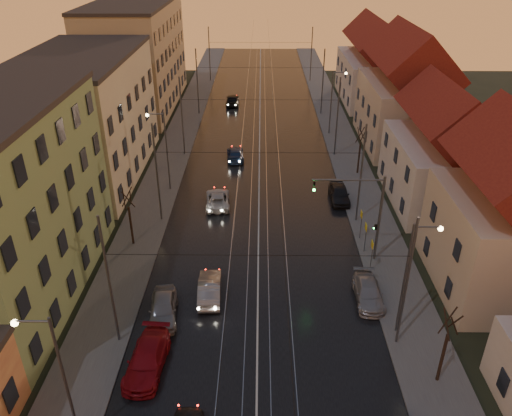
{
  "coord_description": "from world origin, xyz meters",
  "views": [
    {
      "loc": [
        0.15,
        -14.17,
        22.23
      ],
      "look_at": [
        -0.21,
        21.01,
        2.93
      ],
      "focal_mm": 35.0,
      "sensor_mm": 36.0,
      "label": 1
    }
  ],
  "objects_px": {
    "traffic_light_mast": "(367,208)",
    "driving_car_3": "(235,154)",
    "driving_car_4": "(233,100)",
    "parked_left_2": "(147,359)",
    "street_lamp_1": "(411,269)",
    "parked_right_2": "(339,194)",
    "parked_left_3": "(163,308)",
    "driving_car_1": "(210,288)",
    "parked_right_1": "(368,292)",
    "street_lamp_0": "(56,371)",
    "driving_car_2": "(218,199)",
    "street_lamp_3": "(334,96)",
    "street_lamp_2": "(163,144)"
  },
  "relations": [
    {
      "from": "traffic_light_mast",
      "to": "parked_right_1",
      "type": "bearing_deg",
      "value": -94.67
    },
    {
      "from": "parked_left_3",
      "to": "parked_right_2",
      "type": "relative_size",
      "value": 1.01
    },
    {
      "from": "street_lamp_1",
      "to": "driving_car_2",
      "type": "height_order",
      "value": "street_lamp_1"
    },
    {
      "from": "traffic_light_mast",
      "to": "parked_left_3",
      "type": "bearing_deg",
      "value": -154.61
    },
    {
      "from": "parked_left_3",
      "to": "street_lamp_3",
      "type": "bearing_deg",
      "value": 59.69
    },
    {
      "from": "driving_car_2",
      "to": "street_lamp_1",
      "type": "bearing_deg",
      "value": 122.88
    },
    {
      "from": "driving_car_1",
      "to": "parked_right_2",
      "type": "relative_size",
      "value": 1.01
    },
    {
      "from": "driving_car_2",
      "to": "driving_car_3",
      "type": "relative_size",
      "value": 1.03
    },
    {
      "from": "street_lamp_3",
      "to": "driving_car_3",
      "type": "xyz_separation_m",
      "value": [
        -11.81,
        -8.23,
        -4.23
      ]
    },
    {
      "from": "parked_right_1",
      "to": "parked_left_3",
      "type": "bearing_deg",
      "value": -171.32
    },
    {
      "from": "driving_car_3",
      "to": "street_lamp_3",
      "type": "bearing_deg",
      "value": -149.48
    },
    {
      "from": "traffic_light_mast",
      "to": "driving_car_3",
      "type": "distance_m",
      "value": 22.82
    },
    {
      "from": "street_lamp_0",
      "to": "parked_left_3",
      "type": "distance_m",
      "value": 10.55
    },
    {
      "from": "street_lamp_0",
      "to": "street_lamp_3",
      "type": "xyz_separation_m",
      "value": [
        18.21,
        44.0,
        0.0
      ]
    },
    {
      "from": "street_lamp_0",
      "to": "street_lamp_1",
      "type": "height_order",
      "value": "same"
    },
    {
      "from": "street_lamp_3",
      "to": "street_lamp_2",
      "type": "bearing_deg",
      "value": -138.69
    },
    {
      "from": "street_lamp_1",
      "to": "driving_car_4",
      "type": "relative_size",
      "value": 1.72
    },
    {
      "from": "street_lamp_0",
      "to": "parked_left_3",
      "type": "relative_size",
      "value": 1.83
    },
    {
      "from": "street_lamp_2",
      "to": "street_lamp_1",
      "type": "bearing_deg",
      "value": -47.68
    },
    {
      "from": "street_lamp_0",
      "to": "street_lamp_1",
      "type": "bearing_deg",
      "value": 23.72
    },
    {
      "from": "driving_car_3",
      "to": "street_lamp_1",
      "type": "bearing_deg",
      "value": 108.68
    },
    {
      "from": "driving_car_4",
      "to": "street_lamp_0",
      "type": "bearing_deg",
      "value": 84.9
    },
    {
      "from": "parked_right_2",
      "to": "street_lamp_1",
      "type": "bearing_deg",
      "value": -85.02
    },
    {
      "from": "street_lamp_2",
      "to": "parked_right_1",
      "type": "bearing_deg",
      "value": -45.2
    },
    {
      "from": "parked_left_2",
      "to": "parked_right_2",
      "type": "distance_m",
      "value": 25.3
    },
    {
      "from": "driving_car_1",
      "to": "street_lamp_1",
      "type": "bearing_deg",
      "value": 161.35
    },
    {
      "from": "driving_car_1",
      "to": "driving_car_4",
      "type": "distance_m",
      "value": 44.88
    },
    {
      "from": "driving_car_1",
      "to": "parked_left_3",
      "type": "relative_size",
      "value": 1.0
    },
    {
      "from": "driving_car_2",
      "to": "parked_left_3",
      "type": "relative_size",
      "value": 1.06
    },
    {
      "from": "driving_car_2",
      "to": "driving_car_4",
      "type": "relative_size",
      "value": 1.0
    },
    {
      "from": "street_lamp_2",
      "to": "parked_left_3",
      "type": "distance_m",
      "value": 19.41
    },
    {
      "from": "street_lamp_1",
      "to": "parked_right_2",
      "type": "height_order",
      "value": "street_lamp_1"
    },
    {
      "from": "street_lamp_1",
      "to": "parked_right_2",
      "type": "bearing_deg",
      "value": 94.8
    },
    {
      "from": "driving_car_1",
      "to": "parked_left_2",
      "type": "xyz_separation_m",
      "value": [
        -3.01,
        -6.63,
        -0.0
      ]
    },
    {
      "from": "parked_right_1",
      "to": "driving_car_4",
      "type": "bearing_deg",
      "value": 105.29
    },
    {
      "from": "driving_car_2",
      "to": "driving_car_4",
      "type": "bearing_deg",
      "value": -94.2
    },
    {
      "from": "street_lamp_0",
      "to": "street_lamp_1",
      "type": "xyz_separation_m",
      "value": [
        18.21,
        8.0,
        0.0
      ]
    },
    {
      "from": "street_lamp_2",
      "to": "driving_car_3",
      "type": "bearing_deg",
      "value": 50.52
    },
    {
      "from": "street_lamp_3",
      "to": "driving_car_1",
      "type": "bearing_deg",
      "value": -110.93
    },
    {
      "from": "traffic_light_mast",
      "to": "driving_car_1",
      "type": "height_order",
      "value": "traffic_light_mast"
    },
    {
      "from": "street_lamp_0",
      "to": "parked_right_2",
      "type": "distance_m",
      "value": 31.1
    },
    {
      "from": "driving_car_3",
      "to": "parked_left_2",
      "type": "distance_m",
      "value": 31.18
    },
    {
      "from": "street_lamp_1",
      "to": "driving_car_3",
      "type": "height_order",
      "value": "street_lamp_1"
    },
    {
      "from": "driving_car_4",
      "to": "parked_right_1",
      "type": "height_order",
      "value": "driving_car_4"
    },
    {
      "from": "parked_right_2",
      "to": "driving_car_4",
      "type": "bearing_deg",
      "value": 111.19
    },
    {
      "from": "street_lamp_1",
      "to": "traffic_light_mast",
      "type": "height_order",
      "value": "street_lamp_1"
    },
    {
      "from": "street_lamp_1",
      "to": "street_lamp_2",
      "type": "distance_m",
      "value": 27.05
    },
    {
      "from": "driving_car_4",
      "to": "parked_left_2",
      "type": "height_order",
      "value": "driving_car_4"
    },
    {
      "from": "street_lamp_3",
      "to": "parked_right_2",
      "type": "xyz_separation_m",
      "value": [
        -1.5,
        -18.09,
        -4.15
      ]
    },
    {
      "from": "parked_left_2",
      "to": "parked_right_2",
      "type": "relative_size",
      "value": 1.14
    }
  ]
}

